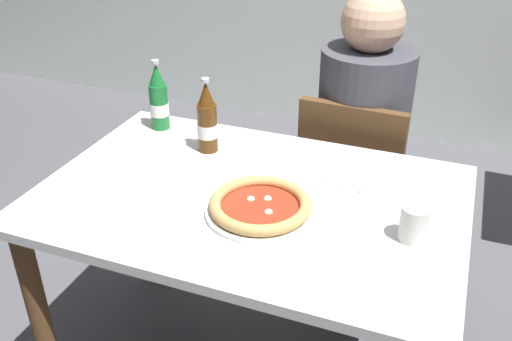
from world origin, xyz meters
The scene contains 8 objects.
dining_table_main centered at (0.00, 0.00, 0.64)m, with size 1.20×0.80×0.75m.
chair_behind_table centered at (0.19, 0.61, 0.48)m, with size 0.42×0.42×0.85m.
diner_seated centered at (0.19, 0.66, 0.58)m, with size 0.34×0.34×1.21m.
pizza_margherita_near centered at (0.06, -0.08, 0.77)m, with size 0.30×0.30×0.04m.
beer_bottle_left centered at (-0.23, 0.20, 0.85)m, with size 0.07×0.07×0.25m.
beer_bottle_center centered at (-0.46, 0.30, 0.85)m, with size 0.07×0.07×0.25m.
napkin_with_cutlery centered at (0.28, 0.21, 0.75)m, with size 0.21×0.21×0.01m.
paper_cup centered at (0.46, -0.05, 0.80)m, with size 0.07×0.07×0.10m, color white.
Camera 1 is at (0.50, -1.26, 1.60)m, focal length 39.31 mm.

